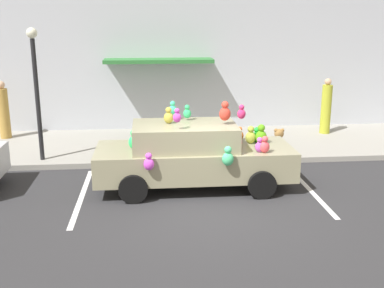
{
  "coord_description": "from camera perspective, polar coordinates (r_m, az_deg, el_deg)",
  "views": [
    {
      "loc": [
        -1.21,
        -9.15,
        3.92
      ],
      "look_at": [
        -0.16,
        1.97,
        0.9
      ],
      "focal_mm": 43.77,
      "sensor_mm": 36.0,
      "label": 1
    }
  ],
  "objects": [
    {
      "name": "storefront_building",
      "position": [
        16.36,
        -1.2,
        12.57
      ],
      "size": [
        24.0,
        1.25,
        6.4
      ],
      "color": "#B2B7C1",
      "rests_on": "ground"
    },
    {
      "name": "parking_stripe_rear",
      "position": [
        10.99,
        -13.27,
        -6.17
      ],
      "size": [
        0.12,
        3.6,
        0.01
      ],
      "primitive_type": "cube",
      "color": "silver",
      "rests_on": "ground"
    },
    {
      "name": "sidewalk",
      "position": [
        14.71,
        -0.48,
        -0.02
      ],
      "size": [
        24.0,
        4.0,
        0.15
      ],
      "primitive_type": "cube",
      "color": "gray",
      "rests_on": "ground"
    },
    {
      "name": "street_lamp_post",
      "position": [
        13.09,
        -18.5,
        7.42
      ],
      "size": [
        0.28,
        0.28,
        3.53
      ],
      "color": "black",
      "rests_on": "sidewalk"
    },
    {
      "name": "plush_covered_car",
      "position": [
        11.02,
        0.07,
        -1.29
      ],
      "size": [
        4.6,
        2.04,
        2.09
      ],
      "color": "gray",
      "rests_on": "ground"
    },
    {
      "name": "pedestrian_walking_past",
      "position": [
        16.18,
        -21.98,
        3.68
      ],
      "size": [
        0.35,
        0.35,
        1.85
      ],
      "color": "#AD853B",
      "rests_on": "sidewalk"
    },
    {
      "name": "pedestrian_near_shopfront",
      "position": [
        16.29,
        16.03,
        4.26
      ],
      "size": [
        0.33,
        0.33,
        1.85
      ],
      "color": "#AAB02C",
      "rests_on": "sidewalk"
    },
    {
      "name": "parking_stripe_front",
      "position": [
        11.51,
        13.99,
        -5.25
      ],
      "size": [
        0.12,
        3.6,
        0.01
      ],
      "primitive_type": "cube",
      "color": "silver",
      "rests_on": "ground"
    },
    {
      "name": "ground_plane",
      "position": [
        10.03,
        1.99,
        -7.89
      ],
      "size": [
        60.0,
        60.0,
        0.0
      ],
      "primitive_type": "plane",
      "color": "#2D2D30"
    },
    {
      "name": "teddy_bear_on_sidewalk",
      "position": [
        13.61,
        10.51,
        0.26
      ],
      "size": [
        0.38,
        0.32,
        0.73
      ],
      "color": "#9E723D",
      "rests_on": "sidewalk"
    }
  ]
}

